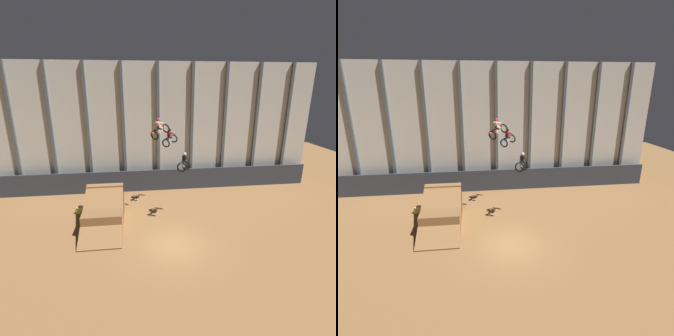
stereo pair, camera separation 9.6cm
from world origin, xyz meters
The scene contains 8 objects.
ground_plane centered at (0.00, 0.00, 0.00)m, with size 60.00×60.00×0.00m, color olive.
arena_back_wall centered at (0.00, 10.91, 6.24)m, with size 32.00×0.40×12.49m.
lower_barrier centered at (0.00, 9.99, 1.08)m, with size 31.36×0.20×2.17m.
dirt_ramp centered at (-4.92, 3.89, 0.90)m, with size 2.95×5.66×2.68m.
rider_bike_left_air centered at (-0.46, 4.47, 7.20)m, with size 1.67×1.68×1.61m.
rider_bike_center_air centered at (0.60, 6.67, 6.04)m, with size 1.52×1.70×1.52m.
rider_bike_right_air centered at (1.35, 3.93, 4.60)m, with size 1.36×1.78×1.57m.
hay_bale_trackside centered at (-6.95, 5.62, 0.28)m, with size 1.06×0.91×0.57m.
Camera 1 is at (-2.35, -15.04, 10.37)m, focal length 28.00 mm.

